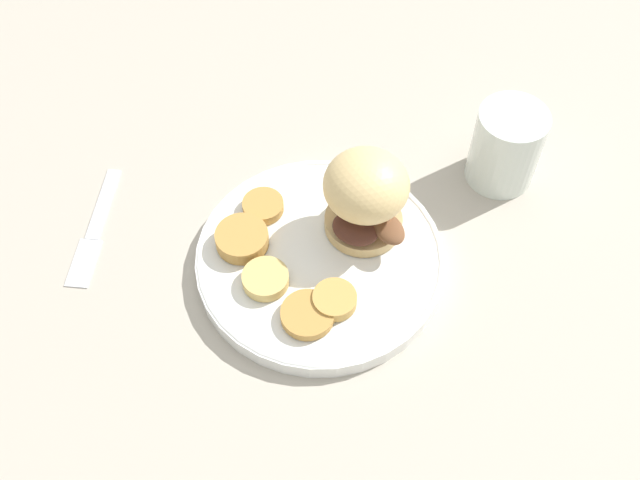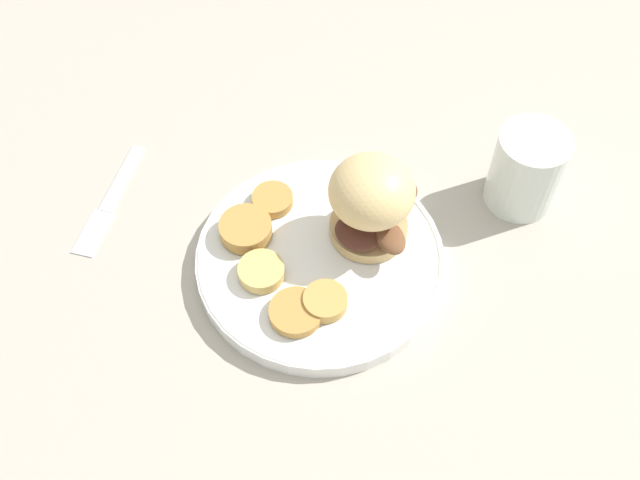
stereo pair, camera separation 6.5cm
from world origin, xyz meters
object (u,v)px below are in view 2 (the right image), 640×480
dinner_plate (320,259)px  drinking_glass (526,170)px  sandwich (372,202)px  fork (110,200)px

dinner_plate → drinking_glass: 0.24m
dinner_plate → sandwich: (0.01, 0.06, 0.06)m
dinner_plate → fork: 0.24m
fork → drinking_glass: drinking_glass is taller
dinner_plate → fork: size_ratio=1.79×
dinner_plate → sandwich: size_ratio=2.30×
drinking_glass → fork: bearing=-132.1°
sandwich → fork: bearing=-144.1°
sandwich → fork: 0.29m
fork → dinner_plate: bearing=27.2°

